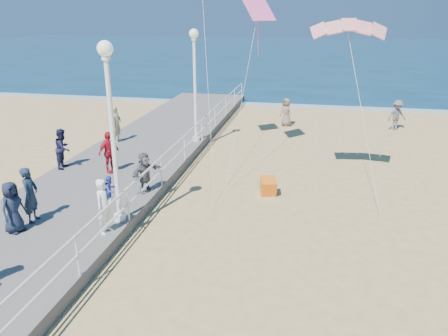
% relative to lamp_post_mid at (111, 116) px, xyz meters
% --- Properties ---
extents(ground, '(160.00, 160.00, 0.00)m').
position_rel_lamp_post_mid_xyz_m(ground, '(5.35, 0.00, -3.66)').
color(ground, tan).
rests_on(ground, ground).
extents(ocean, '(160.00, 90.00, 0.05)m').
position_rel_lamp_post_mid_xyz_m(ocean, '(5.35, 65.00, -3.65)').
color(ocean, '#0C2F4B').
rests_on(ocean, ground).
extents(surf_line, '(160.00, 1.20, 0.04)m').
position_rel_lamp_post_mid_xyz_m(surf_line, '(5.35, 20.50, -3.63)').
color(surf_line, silver).
rests_on(surf_line, ground).
extents(boardwalk, '(5.00, 44.00, 0.40)m').
position_rel_lamp_post_mid_xyz_m(boardwalk, '(-2.15, 0.00, -3.46)').
color(boardwalk, slate).
rests_on(boardwalk, ground).
extents(railing, '(0.05, 42.00, 0.55)m').
position_rel_lamp_post_mid_xyz_m(railing, '(0.30, 0.00, -2.41)').
color(railing, white).
rests_on(railing, boardwalk).
extents(lamp_post_mid, '(0.44, 0.44, 5.32)m').
position_rel_lamp_post_mid_xyz_m(lamp_post_mid, '(0.00, 0.00, 0.00)').
color(lamp_post_mid, white).
rests_on(lamp_post_mid, boardwalk).
extents(lamp_post_far, '(0.44, 0.44, 5.32)m').
position_rel_lamp_post_mid_xyz_m(lamp_post_far, '(0.00, 9.00, 0.00)').
color(lamp_post_far, white).
rests_on(lamp_post_far, boardwalk).
extents(woman_holding_toddler, '(0.52, 0.67, 1.64)m').
position_rel_lamp_post_mid_xyz_m(woman_holding_toddler, '(-0.05, -0.80, -2.44)').
color(woman_holding_toddler, white).
rests_on(woman_holding_toddler, boardwalk).
extents(toddler_held, '(0.40, 0.47, 0.84)m').
position_rel_lamp_post_mid_xyz_m(toddler_held, '(0.10, -0.65, -1.99)').
color(toddler_held, '#314CB8').
rests_on(toddler_held, boardwalk).
extents(spectator_0, '(0.52, 0.69, 1.73)m').
position_rel_lamp_post_mid_xyz_m(spectator_0, '(-2.54, -0.58, -2.40)').
color(spectator_0, '#192637').
rests_on(spectator_0, boardwalk).
extents(spectator_3, '(0.77, 1.06, 1.67)m').
position_rel_lamp_post_mid_xyz_m(spectator_3, '(-2.17, 3.92, -2.43)').
color(spectator_3, red).
rests_on(spectator_3, boardwalk).
extents(spectator_4, '(0.62, 0.83, 1.54)m').
position_rel_lamp_post_mid_xyz_m(spectator_4, '(-2.64, -1.30, -2.49)').
color(spectator_4, '#161D32').
rests_on(spectator_4, boardwalk).
extents(spectator_5, '(0.94, 1.39, 1.44)m').
position_rel_lamp_post_mid_xyz_m(spectator_5, '(-0.05, 2.31, -2.54)').
color(spectator_5, '#505155').
rests_on(spectator_5, boardwalk).
extents(spectator_6, '(0.47, 0.68, 1.79)m').
position_rel_lamp_post_mid_xyz_m(spectator_6, '(-3.73, 8.03, -2.37)').
color(spectator_6, '#969367').
rests_on(spectator_6, boardwalk).
extents(spectator_7, '(0.74, 0.88, 1.63)m').
position_rel_lamp_post_mid_xyz_m(spectator_7, '(-4.25, 4.07, -2.45)').
color(spectator_7, '#191937').
rests_on(spectator_7, boardwalk).
extents(beach_walker_a, '(1.29, 1.08, 1.74)m').
position_rel_lamp_post_mid_xyz_m(beach_walker_a, '(10.33, 14.82, -2.79)').
color(beach_walker_a, '#58595D').
rests_on(beach_walker_a, ground).
extents(beach_walker_c, '(0.96, 0.92, 1.66)m').
position_rel_lamp_post_mid_xyz_m(beach_walker_c, '(4.05, 14.50, -2.83)').
color(beach_walker_c, '#7E6957').
rests_on(beach_walker_c, ground).
extents(box_kite, '(0.72, 0.83, 0.74)m').
position_rel_lamp_post_mid_xyz_m(box_kite, '(4.16, 3.76, -3.36)').
color(box_kite, red).
rests_on(box_kite, ground).
extents(kite_parafoil, '(2.60, 0.94, 0.65)m').
position_rel_lamp_post_mid_xyz_m(kite_parafoil, '(6.60, 5.10, 2.36)').
color(kite_parafoil, red).
extents(kite_diamond_pink, '(1.52, 1.55, 0.98)m').
position_rel_lamp_post_mid_xyz_m(kite_diamond_pink, '(3.05, 8.33, 2.91)').
color(kite_diamond_pink, pink).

